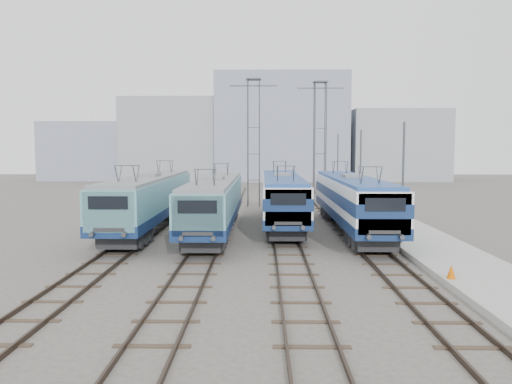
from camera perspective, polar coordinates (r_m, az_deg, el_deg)
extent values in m
plane|color=#514C47|center=(26.14, -1.15, -7.25)|extent=(160.00, 160.00, 0.00)
cube|color=#9E9E99|center=(35.22, 16.17, -4.00)|extent=(4.00, 70.00, 0.30)
cube|color=navy|center=(34.41, -12.03, -2.05)|extent=(2.86, 18.04, 0.60)
cube|color=#5A96A2|center=(34.29, -12.06, -0.05)|extent=(2.81, 18.04, 1.80)
cube|color=#5A96A2|center=(25.97, -16.29, -2.15)|extent=(2.58, 0.70, 2.04)
cube|color=slate|center=(34.21, -12.09, 1.62)|extent=(2.58, 17.31, 0.20)
cube|color=#262628|center=(28.75, -14.65, -5.00)|extent=(2.10, 3.61, 0.68)
cube|color=#262628|center=(40.34, -10.12, -2.06)|extent=(2.10, 3.61, 0.68)
cube|color=navy|center=(32.62, -4.72, -2.42)|extent=(2.74, 17.31, 0.58)
cube|color=#5A96A2|center=(32.49, -4.73, -0.41)|extent=(2.69, 17.31, 1.73)
cube|color=#5A96A2|center=(24.29, -6.61, -2.68)|extent=(2.48, 0.67, 1.96)
cube|color=slate|center=(32.41, -4.75, 1.29)|extent=(2.48, 16.62, 0.19)
cube|color=#262628|center=(27.06, -5.88, -5.53)|extent=(2.02, 3.46, 0.65)
cube|color=#262628|center=(38.41, -3.89, -2.37)|extent=(2.02, 3.46, 0.65)
cube|color=navy|center=(35.84, 2.98, -1.71)|extent=(2.79, 17.59, 0.59)
cube|color=white|center=(35.72, 2.99, 0.16)|extent=(2.74, 17.59, 1.76)
cube|color=navy|center=(35.73, 2.99, 0.08)|extent=(2.78, 17.61, 0.68)
cube|color=white|center=(27.34, 3.67, -1.72)|extent=(2.52, 0.68, 1.99)
cube|color=navy|center=(35.65, 3.00, 1.72)|extent=(2.52, 16.89, 0.20)
cube|color=#262628|center=(30.14, 3.41, -4.41)|extent=(2.05, 3.52, 0.66)
cube|color=#262628|center=(41.75, 2.67, -1.76)|extent=(2.05, 3.52, 0.66)
cube|color=navy|center=(33.56, 10.87, -2.22)|extent=(2.83, 17.86, 0.60)
cube|color=white|center=(33.44, 10.91, -0.20)|extent=(2.78, 17.86, 1.79)
cube|color=navy|center=(33.44, 10.91, -0.29)|extent=(2.82, 17.88, 0.69)
cube|color=white|center=(25.10, 14.34, -2.40)|extent=(2.56, 0.69, 2.02)
cube|color=navy|center=(33.36, 10.94, 1.50)|extent=(2.56, 17.14, 0.20)
cube|color=#262628|center=(27.90, 12.99, -5.28)|extent=(2.08, 3.57, 0.67)
cube|color=#262628|center=(39.48, 9.34, -2.20)|extent=(2.08, 3.57, 0.67)
cylinder|color=#3F4247|center=(47.00, -0.96, 5.58)|extent=(0.10, 0.10, 12.00)
cylinder|color=#3F4247|center=(46.98, 0.39, 5.58)|extent=(0.10, 0.10, 12.00)
cylinder|color=#3F4247|center=(48.10, -0.92, 5.57)|extent=(0.10, 0.10, 12.00)
cylinder|color=#3F4247|center=(48.08, 0.40, 5.57)|extent=(0.10, 0.10, 12.00)
cube|color=#3F4247|center=(47.89, -0.28, 12.05)|extent=(4.50, 0.12, 0.12)
cylinder|color=#3F4247|center=(49.24, 6.73, 5.52)|extent=(0.10, 0.10, 12.00)
cylinder|color=#3F4247|center=(49.37, 8.01, 5.51)|extent=(0.10, 0.10, 12.00)
cylinder|color=#3F4247|center=(50.34, 6.60, 5.51)|extent=(0.10, 0.10, 12.00)
cylinder|color=#3F4247|center=(50.46, 7.85, 5.50)|extent=(0.10, 0.10, 12.00)
cube|color=#3F4247|center=(50.19, 7.37, 11.69)|extent=(4.50, 0.12, 0.12)
cylinder|color=#3F4247|center=(28.67, 16.43, 0.71)|extent=(0.12, 0.12, 7.00)
cylinder|color=#3F4247|center=(40.33, 11.84, 2.01)|extent=(0.12, 0.12, 7.00)
cylinder|color=#3F4247|center=(52.15, 9.31, 2.72)|extent=(0.12, 0.12, 7.00)
cone|color=#DC5900|center=(21.88, 21.42, -8.47)|extent=(0.35, 0.35, 0.57)
cube|color=gray|center=(88.79, -8.92, 5.92)|extent=(18.00, 12.00, 14.00)
cube|color=gray|center=(87.65, 2.84, 7.30)|extent=(22.00, 14.00, 18.00)
cube|color=gray|center=(90.53, 15.64, 5.14)|extent=(16.00, 12.00, 12.00)
cube|color=gray|center=(92.81, -18.71, 4.44)|extent=(14.00, 10.00, 10.00)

